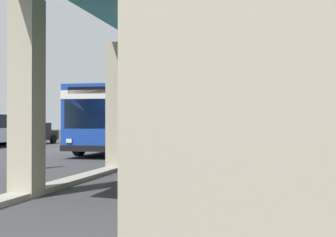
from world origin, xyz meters
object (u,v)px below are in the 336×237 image
object	(u,v)px
transit_bus	(130,116)
potted_palm	(215,136)
pedestrian	(29,139)
parked_sedan_charcoal	(30,133)

from	to	relation	value
transit_bus	potted_palm	xyz separation A→B (m)	(-8.27, 3.43, -1.33)
pedestrian	transit_bus	bearing A→B (deg)	178.62
potted_palm	parked_sedan_charcoal	bearing A→B (deg)	-74.32
parked_sedan_charcoal	pedestrian	distance (m)	16.71
transit_bus	parked_sedan_charcoal	bearing A→B (deg)	-119.03
transit_bus	potted_palm	bearing A→B (deg)	157.50
parked_sedan_charcoal	pedestrian	size ratio (longest dim) A/B	2.63
parked_sedan_charcoal	potted_palm	distance (m)	12.64
parked_sedan_charcoal	potted_palm	world-z (taller)	potted_palm
pedestrian	potted_palm	distance (m)	18.17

